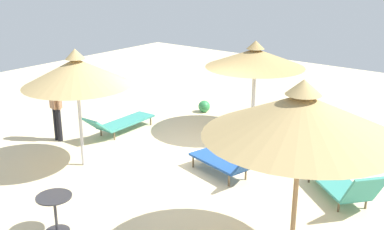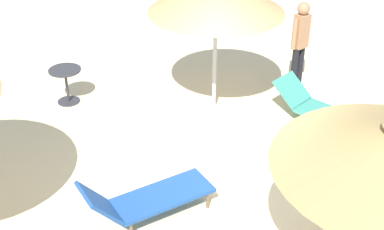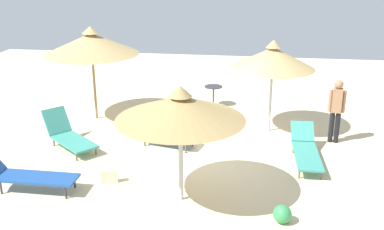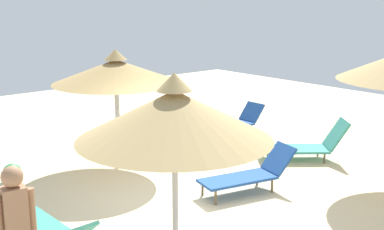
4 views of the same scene
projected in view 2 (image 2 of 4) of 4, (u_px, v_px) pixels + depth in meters
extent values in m
cube|color=beige|center=(221.00, 194.00, 7.92)|extent=(24.00, 24.00, 0.10)
cylinder|color=#B2B2B7|center=(215.00, 53.00, 9.51)|extent=(0.07, 0.07, 2.21)
cylinder|color=#B2B2B7|center=(384.00, 223.00, 5.78)|extent=(0.10, 0.10, 2.11)
cube|color=teal|center=(344.00, 121.00, 9.12)|extent=(1.73, 0.65, 0.05)
cylinder|color=brown|center=(375.00, 151.00, 8.61)|extent=(0.04, 0.04, 0.23)
cylinder|color=brown|center=(315.00, 109.00, 9.77)|extent=(0.04, 0.04, 0.23)
cylinder|color=brown|center=(300.00, 119.00, 9.46)|extent=(0.04, 0.04, 0.23)
cube|color=teal|center=(292.00, 90.00, 9.66)|extent=(0.52, 0.61, 0.42)
cube|color=#1E478C|center=(162.00, 196.00, 7.36)|extent=(0.89, 1.52, 0.05)
cylinder|color=brown|center=(190.00, 182.00, 7.88)|extent=(0.04, 0.04, 0.27)
cylinder|color=brown|center=(208.00, 200.00, 7.53)|extent=(0.04, 0.04, 0.27)
cylinder|color=brown|center=(116.00, 210.00, 7.35)|extent=(0.04, 0.04, 0.27)
cylinder|color=brown|center=(131.00, 230.00, 7.00)|extent=(0.04, 0.04, 0.27)
cube|color=#1E478C|center=(99.00, 203.00, 6.82)|extent=(0.66, 0.55, 0.51)
cylinder|color=black|center=(300.00, 66.00, 10.57)|extent=(0.13, 0.13, 0.88)
cylinder|color=black|center=(294.00, 68.00, 10.49)|extent=(0.13, 0.13, 0.88)
cube|color=#A57554|center=(301.00, 31.00, 10.14)|extent=(0.25, 0.28, 0.66)
sphere|color=#A57554|center=(304.00, 8.00, 9.91)|extent=(0.24, 0.24, 0.24)
cylinder|color=#A57554|center=(307.00, 30.00, 10.24)|extent=(0.09, 0.09, 0.61)
cylinder|color=#A57554|center=(295.00, 34.00, 10.06)|extent=(0.09, 0.09, 0.61)
cylinder|color=#2D2D33|center=(65.00, 70.00, 9.89)|extent=(0.61, 0.61, 0.02)
cylinder|color=#2D2D33|center=(67.00, 86.00, 10.07)|extent=(0.05, 0.05, 0.66)
cylinder|color=#2D2D33|center=(69.00, 101.00, 10.23)|extent=(0.42, 0.42, 0.02)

